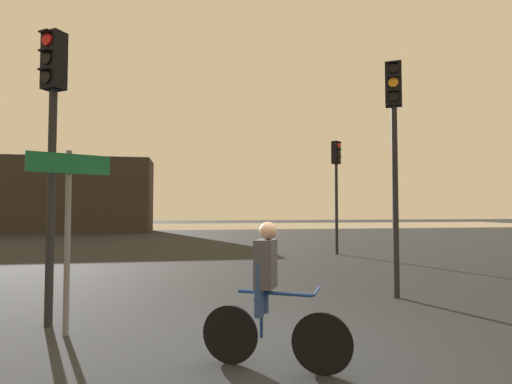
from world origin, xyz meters
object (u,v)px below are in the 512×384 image
at_px(traffic_light_near_right, 394,134).
at_px(cyclist, 269,294).
at_px(direction_sign_post, 68,214).
at_px(traffic_light_far_right, 336,176).
at_px(traffic_light_near_left, 52,120).
at_px(distant_building, 51,195).

bearing_deg(traffic_light_near_right, cyclist, 73.31).
bearing_deg(cyclist, direction_sign_post, -95.09).
bearing_deg(cyclist, traffic_light_far_right, -177.81).
bearing_deg(cyclist, traffic_light_near_right, 160.25).
bearing_deg(traffic_light_near_left, traffic_light_far_right, -99.63).
relative_size(distant_building, traffic_light_near_left, 3.31).
xyz_separation_m(traffic_light_far_right, traffic_light_near_right, (-1.68, -7.54, 0.19)).
relative_size(distant_building, direction_sign_post, 5.74).
xyz_separation_m(traffic_light_far_right, direction_sign_post, (-7.47, -8.95, -1.41)).
xyz_separation_m(distant_building, traffic_light_near_left, (8.25, -26.21, 0.29)).
bearing_deg(traffic_light_far_right, distant_building, -82.48).
height_order(traffic_light_far_right, traffic_light_near_right, traffic_light_near_right).
bearing_deg(cyclist, traffic_light_near_left, -98.68).
xyz_separation_m(traffic_light_far_right, traffic_light_near_left, (-7.87, -8.43, 0.03)).
bearing_deg(direction_sign_post, cyclist, 122.05).
height_order(traffic_light_far_right, cyclist, traffic_light_far_right).
distance_m(distant_building, traffic_light_far_right, 24.01).
relative_size(traffic_light_near_right, direction_sign_post, 1.83).
xyz_separation_m(traffic_light_near_left, traffic_light_near_right, (6.19, 0.88, 0.16)).
bearing_deg(traffic_light_far_right, direction_sign_post, 15.48).
distance_m(distant_building, direction_sign_post, 28.13).
xyz_separation_m(traffic_light_near_left, cyclist, (2.97, -2.14, -2.31)).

